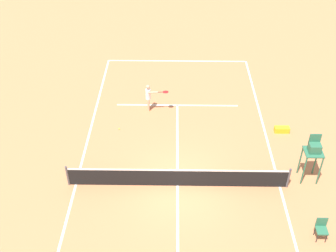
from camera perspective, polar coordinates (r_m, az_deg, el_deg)
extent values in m
plane|color=#D37A4C|center=(19.14, 1.29, -8.00)|extent=(60.00, 60.00, 0.00)
cube|color=white|center=(28.49, 1.24, 8.74)|extent=(9.12, 0.10, 0.01)
cube|color=white|center=(19.73, 14.79, -7.89)|extent=(0.10, 23.12, 0.01)
cube|color=white|center=(19.63, -12.27, -7.67)|extent=(0.10, 23.12, 0.01)
cube|color=white|center=(24.05, 1.26, 2.82)|extent=(6.84, 0.10, 0.01)
cube|color=white|center=(19.14, 1.29, -8.00)|extent=(0.10, 12.72, 0.01)
cylinder|color=#4C4C51|center=(19.44, 15.90, -6.75)|extent=(0.10, 0.10, 1.07)
cylinder|color=#4C4C51|center=(19.33, -13.35, -6.52)|extent=(0.10, 0.10, 1.07)
cube|color=black|center=(18.82, 1.31, -7.03)|extent=(9.72, 0.03, 0.91)
cube|color=white|center=(18.50, 1.33, -5.97)|extent=(9.72, 0.04, 0.06)
cylinder|color=#D8A884|center=(23.55, -2.64, 3.06)|extent=(0.12, 0.12, 0.75)
cylinder|color=#D8A884|center=(23.39, -2.64, 2.79)|extent=(0.12, 0.12, 0.75)
cylinder|color=white|center=(23.10, -2.69, 4.30)|extent=(0.28, 0.28, 0.59)
sphere|color=#D8A884|center=(22.85, -2.72, 5.28)|extent=(0.21, 0.21, 0.21)
cylinder|color=#D8A884|center=(23.24, -2.69, 4.61)|extent=(0.09, 0.09, 0.52)
cylinder|color=#D8A884|center=(22.82, -2.04, 4.55)|extent=(0.53, 0.12, 0.09)
cylinder|color=black|center=(22.83, -1.05, 4.57)|extent=(0.26, 0.05, 0.04)
ellipsoid|color=red|center=(22.83, -0.32, 4.59)|extent=(0.34, 0.30, 0.04)
sphere|color=#CCE033|center=(22.36, -6.59, -0.38)|extent=(0.07, 0.07, 0.07)
cylinder|color=#2D6B4C|center=(19.83, 19.72, -5.73)|extent=(0.07, 0.07, 1.55)
cylinder|color=#2D6B4C|center=(19.61, 17.78, -5.77)|extent=(0.07, 0.07, 1.55)
cylinder|color=#2D6B4C|center=(20.32, 19.22, -4.39)|extent=(0.07, 0.07, 1.55)
cylinder|color=#2D6B4C|center=(20.11, 17.32, -4.42)|extent=(0.07, 0.07, 1.55)
cube|color=#2D6B4C|center=(19.46, 18.97, -3.31)|extent=(0.80, 0.80, 0.06)
cube|color=#2D6B4C|center=(19.32, 19.10, -2.79)|extent=(0.50, 0.44, 0.40)
cube|color=#2D6B4C|center=(19.25, 19.16, -1.61)|extent=(0.50, 0.06, 0.50)
cylinder|color=#262626|center=(18.01, 20.50, -13.96)|extent=(0.04, 0.04, 0.45)
cylinder|color=#262626|center=(17.89, 19.40, -14.04)|extent=(0.04, 0.04, 0.45)
cylinder|color=#262626|center=(18.21, 20.20, -13.11)|extent=(0.04, 0.04, 0.45)
cylinder|color=#262626|center=(18.10, 19.12, -13.19)|extent=(0.04, 0.04, 0.45)
cube|color=#2D6B4C|center=(17.87, 19.98, -13.05)|extent=(0.44, 0.44, 0.06)
cube|color=#2D6B4C|center=(17.82, 19.96, -11.99)|extent=(0.44, 0.04, 0.44)
cube|color=yellow|center=(22.75, 15.05, -0.47)|extent=(0.76, 0.32, 0.30)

